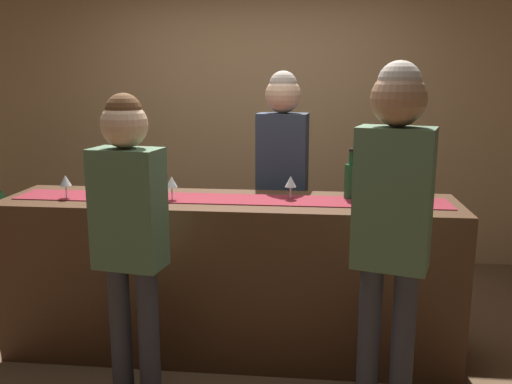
{
  "coord_description": "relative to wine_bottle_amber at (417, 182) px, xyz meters",
  "views": [
    {
      "loc": [
        0.5,
        -3.16,
        1.71
      ],
      "look_at": [
        0.16,
        0.0,
        1.03
      ],
      "focal_mm": 38.46,
      "sensor_mm": 36.0,
      "label": 1
    }
  ],
  "objects": [
    {
      "name": "wine_bottle_green",
      "position": [
        -0.38,
        0.03,
        0.0
      ],
      "size": [
        0.07,
        0.07,
        0.3
      ],
      "color": "#194723",
      "rests_on": "bar_counter"
    },
    {
      "name": "bartender",
      "position": [
        -0.82,
        0.51,
        -0.01
      ],
      "size": [
        0.36,
        0.24,
        1.74
      ],
      "rotation": [
        0.0,
        0.0,
        3.04
      ],
      "color": "#26262B",
      "rests_on": "ground"
    },
    {
      "name": "wine_bottle_amber",
      "position": [
        0.0,
        0.0,
        0.0
      ],
      "size": [
        0.07,
        0.07,
        0.3
      ],
      "color": "brown",
      "rests_on": "bar_counter"
    },
    {
      "name": "back_wall",
      "position": [
        -1.11,
        1.83,
        0.36
      ],
      "size": [
        6.0,
        0.12,
        2.9
      ],
      "primitive_type": "cube",
      "color": "tan",
      "rests_on": "ground"
    },
    {
      "name": "ground_plane",
      "position": [
        -1.11,
        -0.07,
        -1.09
      ],
      "size": [
        10.0,
        10.0,
        0.0
      ],
      "primitive_type": "plane",
      "color": "brown"
    },
    {
      "name": "customer_sipping",
      "position": [
        -0.24,
        -0.75,
        0.02
      ],
      "size": [
        0.38,
        0.29,
        1.77
      ],
      "rotation": [
        0.0,
        0.0,
        -0.29
      ],
      "color": "#33333D",
      "rests_on": "ground"
    },
    {
      "name": "wine_glass_mid_counter",
      "position": [
        -1.44,
        -0.12,
        -0.01
      ],
      "size": [
        0.07,
        0.07,
        0.14
      ],
      "color": "silver",
      "rests_on": "bar_counter"
    },
    {
      "name": "wine_glass_far_end",
      "position": [
        -0.74,
        -0.04,
        -0.01
      ],
      "size": [
        0.07,
        0.07,
        0.14
      ],
      "color": "silver",
      "rests_on": "bar_counter"
    },
    {
      "name": "wine_glass_near_customer",
      "position": [
        -2.08,
        -0.15,
        -0.01
      ],
      "size": [
        0.07,
        0.07,
        0.14
      ],
      "color": "silver",
      "rests_on": "bar_counter"
    },
    {
      "name": "counter_runner_cloth",
      "position": [
        -1.11,
        -0.07,
        -0.11
      ],
      "size": [
        2.59,
        0.28,
        0.01
      ],
      "primitive_type": "cube",
      "color": "maroon",
      "rests_on": "bar_counter"
    },
    {
      "name": "bar_counter",
      "position": [
        -1.11,
        -0.07,
        -0.6
      ],
      "size": [
        2.72,
        0.6,
        0.98
      ],
      "primitive_type": "cube",
      "color": "#472B19",
      "rests_on": "ground"
    },
    {
      "name": "customer_browsing",
      "position": [
        -1.51,
        -0.68,
        -0.1
      ],
      "size": [
        0.37,
        0.25,
        1.62
      ],
      "rotation": [
        0.0,
        0.0,
        -0.16
      ],
      "color": "#33333D",
      "rests_on": "ground"
    }
  ]
}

